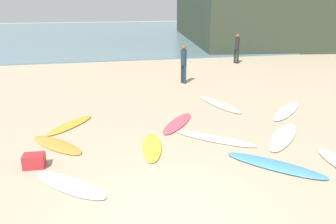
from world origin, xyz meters
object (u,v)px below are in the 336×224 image
(beachgoer_near, at_px, (237,47))
(surfboard_1, at_px, (215,139))
(beachgoer_far, at_px, (184,62))
(surfboard_7, at_px, (70,185))
(surfboard_10, at_px, (219,104))
(surfboard_0, at_px, (57,145))
(surfboard_4, at_px, (275,165))
(surfboard_3, at_px, (178,123))
(beach_cooler, at_px, (34,161))
(surfboard_8, at_px, (70,125))
(surfboard_6, at_px, (152,147))
(surfboard_9, at_px, (287,111))
(surfboard_2, at_px, (283,136))

(beachgoer_near, bearing_deg, surfboard_1, 117.36)
(beachgoer_near, bearing_deg, beachgoer_far, 97.19)
(surfboard_7, relative_size, surfboard_10, 0.80)
(surfboard_0, xyz_separation_m, surfboard_4, (5.33, -2.47, 0.00))
(surfboard_7, relative_size, beachgoer_near, 1.12)
(surfboard_1, height_order, surfboard_3, same)
(beach_cooler, bearing_deg, surfboard_10, 31.81)
(surfboard_8, relative_size, beachgoer_near, 1.11)
(surfboard_8, bearing_deg, beachgoer_far, 81.97)
(surfboard_6, relative_size, beach_cooler, 3.90)
(surfboard_1, relative_size, surfboard_9, 0.96)
(surfboard_6, bearing_deg, surfboard_4, 157.31)
(surfboard_4, bearing_deg, surfboard_0, -68.78)
(surfboard_3, distance_m, surfboard_7, 4.65)
(surfboard_1, distance_m, surfboard_8, 4.69)
(surfboard_8, xyz_separation_m, beachgoer_near, (9.84, 9.47, 1.01))
(surfboard_0, relative_size, surfboard_1, 0.82)
(surfboard_3, height_order, surfboard_9, surfboard_9)
(surfboard_1, distance_m, surfboard_2, 2.07)
(surfboard_2, bearing_deg, surfboard_3, 9.33)
(surfboard_2, xyz_separation_m, surfboard_4, (-1.18, -1.63, -0.00))
(surfboard_9, bearing_deg, surfboard_4, -77.75)
(surfboard_3, bearing_deg, beachgoer_far, 107.84)
(surfboard_7, bearing_deg, beachgoer_far, 15.52)
(surfboard_2, distance_m, beachgoer_far, 7.52)
(surfboard_0, distance_m, surfboard_7, 2.37)
(surfboard_10, bearing_deg, surfboard_7, 28.48)
(surfboard_1, xyz_separation_m, surfboard_9, (3.44, 1.86, 0.01))
(surfboard_2, xyz_separation_m, beachgoer_far, (-1.09, 7.37, 1.00))
(surfboard_4, relative_size, surfboard_9, 0.96)
(surfboard_7, bearing_deg, surfboard_1, -21.23)
(surfboard_3, relative_size, surfboard_10, 0.84)
(surfboard_3, distance_m, surfboard_8, 3.50)
(surfboard_2, xyz_separation_m, beach_cooler, (-6.93, -0.36, 0.12))
(surfboard_6, relative_size, beachgoer_far, 1.05)
(surfboard_4, bearing_deg, beachgoer_near, -153.49)
(surfboard_1, bearing_deg, surfboard_9, 159.39)
(surfboard_1, height_order, beachgoer_far, beachgoer_far)
(surfboard_8, bearing_deg, surfboard_1, 11.13)
(surfboard_3, relative_size, surfboard_4, 0.88)
(surfboard_4, height_order, surfboard_8, surfboard_4)
(surfboard_2, height_order, beachgoer_near, beachgoer_near)
(surfboard_8, xyz_separation_m, surfboard_10, (5.55, 1.11, 0.00))
(surfboard_6, relative_size, beachgoer_near, 1.06)
(surfboard_6, height_order, beachgoer_far, beachgoer_far)
(surfboard_2, bearing_deg, surfboard_10, -36.77)
(surfboard_10, height_order, beachgoer_far, beachgoer_far)
(surfboard_4, xyz_separation_m, surfboard_8, (-5.04, 4.04, -0.01))
(surfboard_6, distance_m, beachgoer_near, 14.03)
(surfboard_8, distance_m, surfboard_10, 5.66)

